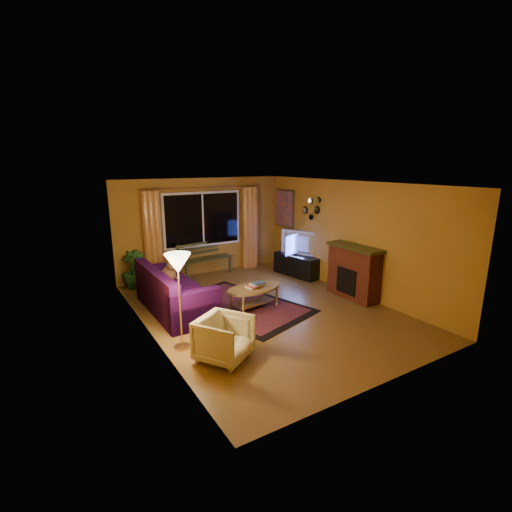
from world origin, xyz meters
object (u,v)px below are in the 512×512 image
bench (205,267)px  coffee_table (254,298)px  armchair (224,336)px  floor_lamp (180,302)px  sofa (175,289)px  tv_console (297,265)px

bench → coffee_table: (-0.06, -2.57, -0.00)m
armchair → coffee_table: size_ratio=0.60×
bench → floor_lamp: (-1.90, -3.40, 0.55)m
bench → floor_lamp: size_ratio=0.96×
sofa → coffee_table: sofa is taller
armchair → tv_console: size_ratio=0.56×
sofa → coffee_table: (1.40, -0.69, -0.23)m
sofa → tv_console: sofa is taller
coffee_table → armchair: bearing=-133.3°
sofa → armchair: (-0.01, -2.19, -0.08)m
armchair → floor_lamp: bearing=89.5°
bench → coffee_table: 2.57m
armchair → coffee_table: bearing=13.8°
sofa → floor_lamp: 1.62m
sofa → floor_lamp: bearing=-106.6°
armchair → floor_lamp: size_ratio=0.47×
armchair → coffee_table: 2.06m
bench → sofa: (-1.46, -1.88, 0.22)m
sofa → tv_console: size_ratio=1.69×
bench → armchair: size_ratio=2.03×
bench → armchair: bearing=-119.9°
bench → armchair: armchair is taller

